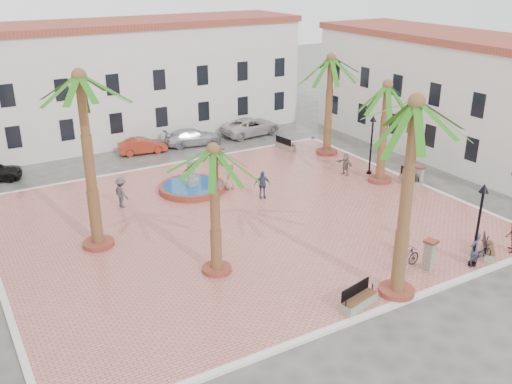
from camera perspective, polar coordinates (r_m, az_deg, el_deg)
ground at (r=32.74m, az=-1.51°, el=-2.93°), size 120.00×120.00×0.00m
plaza at (r=32.71m, az=-1.51°, el=-2.81°), size 26.00×22.00×0.15m
kerb_n at (r=41.99m, az=-8.84°, el=2.67°), size 26.30×0.30×0.16m
kerb_s at (r=24.88m, az=11.18°, el=-11.96°), size 26.30×0.30×0.16m
kerb_e at (r=40.14m, az=14.93°, el=1.25°), size 0.30×22.30×0.16m
building_north at (r=49.02m, az=-13.21°, el=10.83°), size 30.40×7.40×9.50m
building_east at (r=45.25m, az=20.08°, el=8.85°), size 7.40×26.40×9.00m
fountain at (r=36.78m, az=-6.43°, el=0.58°), size 4.23×4.23×2.18m
palm_nw at (r=28.20m, az=-17.08°, el=9.22°), size 5.25×5.25×9.15m
palm_sw at (r=25.23m, az=-4.25°, el=2.66°), size 4.59×4.59×6.38m
palm_s at (r=23.43m, az=15.54°, el=6.49°), size 5.19×5.19×8.98m
palm_e at (r=37.50m, az=12.93°, el=9.21°), size 5.04×5.04×6.85m
palm_ne at (r=42.66m, az=7.47°, el=12.05°), size 5.24×5.24×7.62m
bench_s at (r=25.04m, az=10.22°, el=-10.67°), size 2.00×0.99×1.01m
bench_se at (r=30.93m, az=22.17°, el=-5.42°), size 1.64×1.58×0.92m
bench_e at (r=39.06m, az=15.17°, el=1.20°), size 1.04×2.00×1.01m
bench_ne at (r=44.89m, az=2.94°, el=4.65°), size 0.82×1.91×0.98m
lamppost_s at (r=28.56m, az=21.53°, el=-1.79°), size 0.46×0.46×4.24m
lamppost_e at (r=39.51m, az=11.52°, el=5.64°), size 0.45×0.45×4.14m
bollard_se at (r=28.36m, az=16.96°, el=-5.99°), size 0.65×0.65×1.54m
bollard_n at (r=41.31m, az=-3.56°, el=3.62°), size 0.51×0.51×1.25m
bollard_e at (r=38.46m, az=16.03°, el=1.48°), size 0.58×0.58×1.40m
litter_bin at (r=29.98m, az=14.08°, el=-5.05°), size 0.36×0.36×0.70m
cyclist_a at (r=29.48m, az=21.00°, el=-5.33°), size 0.71×0.56×1.70m
bicycle_a at (r=29.93m, az=21.54°, el=-5.77°), size 1.94×1.00×0.97m
cyclist_b at (r=31.50m, az=24.24°, el=-4.14°), size 1.00×0.96×1.62m
bicycle_b at (r=28.32m, az=14.75°, el=-6.39°), size 1.79×0.56×1.07m
pedestrian_fountain_a at (r=36.60m, az=-2.68°, el=1.63°), size 1.07×0.95×1.83m
pedestrian_fountain_b at (r=35.23m, az=0.62°, el=0.75°), size 1.11×0.72×1.75m
pedestrian_north at (r=34.82m, az=-13.31°, el=-0.04°), size 0.97×1.33×1.86m
pedestrian_east at (r=39.64m, az=8.94°, el=2.79°), size 0.67×1.49×1.55m
car_red at (r=45.07m, az=-11.29°, el=4.56°), size 3.84×1.77×1.22m
car_silver at (r=46.54m, az=-6.33°, el=5.49°), size 4.83×2.56×1.34m
car_white at (r=49.07m, az=-0.51°, el=6.58°), size 5.54×3.00×1.47m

